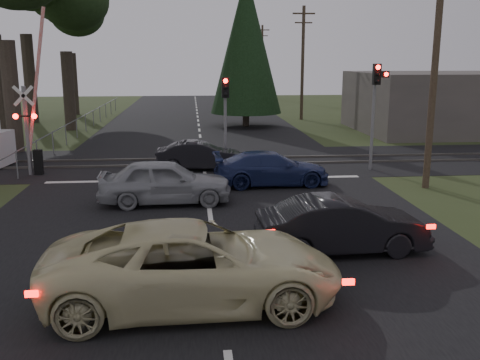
{
  "coord_description": "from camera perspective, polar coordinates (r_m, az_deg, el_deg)",
  "views": [
    {
      "loc": [
        -0.54,
        -13.5,
        4.91
      ],
      "look_at": [
        0.9,
        2.3,
        1.3
      ],
      "focal_mm": 40.0,
      "sensor_mm": 36.0,
      "label": 1
    }
  ],
  "objects": [
    {
      "name": "utility_pole_near",
      "position": [
        21.49,
        20.09,
        11.57
      ],
      "size": [
        1.8,
        0.26,
        9.0
      ],
      "color": "#4C3D2D",
      "rests_on": "ground"
    },
    {
      "name": "rail_corridor",
      "position": [
        25.97,
        -3.92,
        1.9
      ],
      "size": [
        120.0,
        8.0,
        0.01
      ],
      "primitive_type": "cube",
      "color": "black",
      "rests_on": "ground"
    },
    {
      "name": "dark_car_far",
      "position": [
        24.13,
        -4.32,
        2.6
      ],
      "size": [
        3.94,
        1.47,
        1.29
      ],
      "primitive_type": "imported",
      "rotation": [
        0.0,
        0.0,
        1.54
      ],
      "color": "black",
      "rests_on": "ground"
    },
    {
      "name": "stop_line",
      "position": [
        22.25,
        -3.69,
        0.07
      ],
      "size": [
        13.0,
        0.35,
        0.0
      ],
      "primitive_type": "cube",
      "color": "silver",
      "rests_on": "ground"
    },
    {
      "name": "traffic_signal_right",
      "position": [
        24.41,
        14.32,
        8.68
      ],
      "size": [
        0.68,
        0.48,
        4.7
      ],
      "color": "slate",
      "rests_on": "ground"
    },
    {
      "name": "ground",
      "position": [
        14.37,
        -2.77,
        -7.17
      ],
      "size": [
        120.0,
        120.0,
        0.0
      ],
      "primitive_type": "plane",
      "color": "#2F3B1B",
      "rests_on": "ground"
    },
    {
      "name": "traffic_signal_center",
      "position": [
        24.32,
        -1.57,
        7.85
      ],
      "size": [
        0.32,
        0.48,
        4.1
      ],
      "color": "slate",
      "rests_on": "ground"
    },
    {
      "name": "blue_sedan",
      "position": [
        21.16,
        3.34,
        1.22
      ],
      "size": [
        4.64,
        2.02,
        1.33
      ],
      "primitive_type": "imported",
      "rotation": [
        0.0,
        0.0,
        1.61
      ],
      "color": "navy",
      "rests_on": "ground"
    },
    {
      "name": "rail_far",
      "position": [
        26.75,
        -3.96,
        2.32
      ],
      "size": [
        120.0,
        0.12,
        0.1
      ],
      "primitive_type": "cube",
      "color": "#59544C",
      "rests_on": "ground"
    },
    {
      "name": "building_right",
      "position": [
        40.15,
        22.53,
        7.7
      ],
      "size": [
        14.0,
        10.0,
        4.0
      ],
      "primitive_type": "cube",
      "color": "#59514C",
      "rests_on": "ground"
    },
    {
      "name": "cream_coupe",
      "position": [
        11.0,
        -4.95,
        -8.99
      ],
      "size": [
        6.09,
        2.96,
        1.67
      ],
      "primitive_type": "imported",
      "rotation": [
        0.0,
        0.0,
        1.6
      ],
      "color": "beige",
      "rests_on": "ground"
    },
    {
      "name": "dark_hatchback",
      "position": [
        14.04,
        10.82,
        -4.8
      ],
      "size": [
        4.43,
        1.75,
        1.43
      ],
      "primitive_type": "imported",
      "rotation": [
        0.0,
        0.0,
        1.63
      ],
      "color": "black",
      "rests_on": "ground"
    },
    {
      "name": "utility_pole_mid",
      "position": [
        44.43,
        6.7,
        12.5
      ],
      "size": [
        1.8,
        0.26,
        9.0
      ],
      "color": "#4C3D2D",
      "rests_on": "ground"
    },
    {
      "name": "fence_left",
      "position": [
        37.05,
        -16.51,
        4.68
      ],
      "size": [
        0.1,
        36.0,
        1.2
      ],
      "primitive_type": null,
      "color": "slate",
      "rests_on": "ground"
    },
    {
      "name": "euc_tree_e",
      "position": [
        50.8,
        -17.91,
        17.42
      ],
      "size": [
        6.0,
        6.0,
        13.2
      ],
      "color": "#473D33",
      "rests_on": "ground"
    },
    {
      "name": "rail_near",
      "position": [
        25.18,
        -3.88,
        1.66
      ],
      "size": [
        120.0,
        0.12,
        0.1
      ],
      "primitive_type": "cube",
      "color": "#59544C",
      "rests_on": "ground"
    },
    {
      "name": "utility_pole_far",
      "position": [
        69.09,
        2.38,
        12.66
      ],
      "size": [
        1.8,
        0.26,
        9.0
      ],
      "color": "#4C3D2D",
      "rests_on": "ground"
    },
    {
      "name": "conifer_tree",
      "position": [
        39.72,
        0.66,
        14.38
      ],
      "size": [
        5.2,
        5.2,
        11.0
      ],
      "color": "#473D33",
      "rests_on": "ground"
    },
    {
      "name": "road",
      "position": [
        24.01,
        -3.81,
        1.0
      ],
      "size": [
        14.0,
        100.0,
        0.01
      ],
      "primitive_type": "cube",
      "color": "black",
      "rests_on": "ground"
    },
    {
      "name": "silver_car",
      "position": [
        18.58,
        -7.99,
        -0.18
      ],
      "size": [
        4.58,
        1.95,
        1.54
      ],
      "primitive_type": "imported",
      "rotation": [
        0.0,
        0.0,
        1.6
      ],
      "color": "gray",
      "rests_on": "ground"
    },
    {
      "name": "crossing_signal",
      "position": [
        24.41,
        -21.28,
        5.24
      ],
      "size": [
        1.62,
        0.38,
        6.96
      ],
      "color": "slate",
      "rests_on": "ground"
    }
  ]
}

